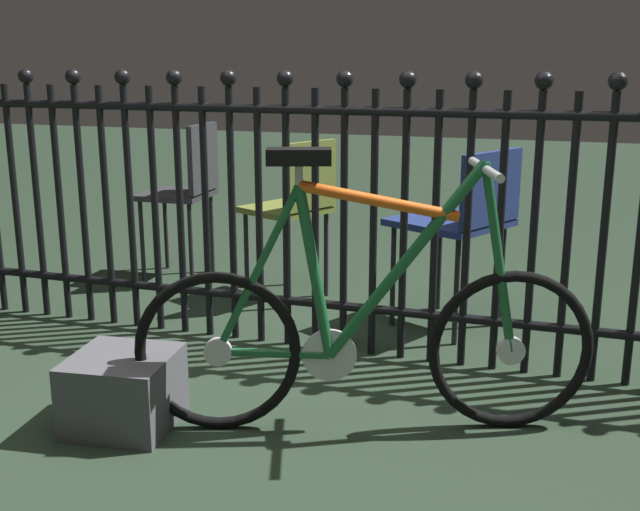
% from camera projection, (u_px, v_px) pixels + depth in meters
% --- Properties ---
extents(ground_plane, '(20.00, 20.00, 0.00)m').
position_uv_depth(ground_plane, '(244.00, 422.00, 2.65)').
color(ground_plane, '#243325').
extents(iron_fence, '(4.32, 0.07, 1.20)m').
position_uv_depth(iron_fence, '(305.00, 206.00, 3.21)').
color(iron_fence, black).
rests_on(iron_fence, ground).
extents(bicycle, '(1.44, 0.58, 0.94)m').
position_uv_depth(bicycle, '(364.00, 331.00, 2.53)').
color(bicycle, black).
rests_on(bicycle, ground).
extents(chair_navy, '(0.59, 0.59, 0.83)m').
position_uv_depth(chair_navy, '(464.00, 216.00, 3.43)').
color(chair_navy, black).
rests_on(chair_navy, ground).
extents(chair_olive, '(0.49, 0.48, 0.82)m').
position_uv_depth(chair_olive, '(295.00, 202.00, 3.89)').
color(chair_olive, black).
rests_on(chair_olive, ground).
extents(chair_charcoal, '(0.39, 0.38, 0.86)m').
position_uv_depth(chair_charcoal, '(188.00, 184.00, 4.28)').
color(chair_charcoal, black).
rests_on(chair_charcoal, ground).
extents(display_crate, '(0.37, 0.37, 0.25)m').
position_uv_depth(display_crate, '(124.00, 391.00, 2.61)').
color(display_crate, '#4C4C51').
rests_on(display_crate, ground).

